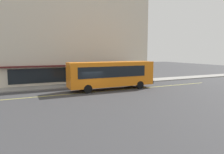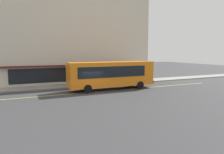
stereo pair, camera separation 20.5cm
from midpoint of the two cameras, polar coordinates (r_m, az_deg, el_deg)
The scene contains 7 objects.
ground at distance 24.09m, azimuth -5.65°, elevation -4.30°, with size 120.00×120.00×0.00m, color #38383A.
sidewalk at distance 29.15m, azimuth -9.01°, elevation -2.23°, with size 80.00×2.87×0.15m, color gray.
lane_centre_stripe at distance 24.09m, azimuth -5.65°, elevation -4.29°, with size 36.00×0.16×0.01m, color #D8D14C.
storefront_building at distance 35.70m, azimuth -13.84°, elevation 10.29°, with size 26.90×12.21×13.79m.
bus at distance 25.60m, azimuth 0.17°, elevation 0.90°, with size 11.13×2.61×3.50m.
traffic_light at distance 29.93m, azimuth 1.59°, elevation 2.82°, with size 0.30×0.52×3.20m.
pedestrian_near_storefront at distance 29.88m, azimuth -3.77°, elevation 0.33°, with size 0.34×0.34×1.82m.
Camera 2 is at (-7.35, -22.47, 4.69)m, focal length 32.44 mm.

